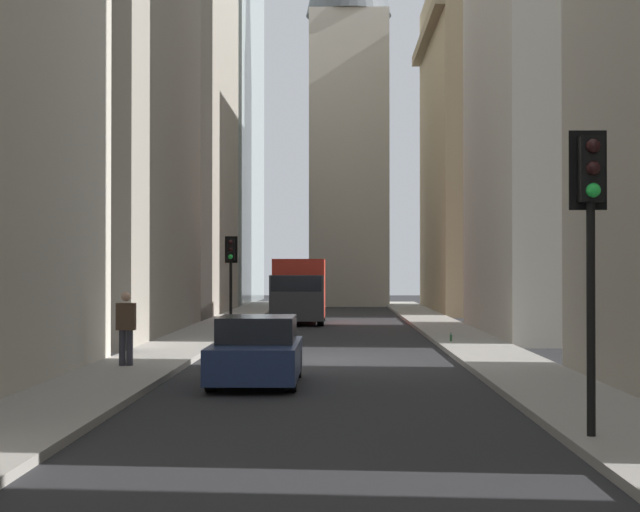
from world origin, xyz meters
name	(u,v)px	position (x,y,z in m)	size (l,w,h in m)	color
ground_plane	(326,360)	(0.00, 0.00, 0.00)	(135.00, 135.00, 0.00)	#262628
sidewalk_right	(157,357)	(0.00, 4.50, 0.07)	(90.00, 2.20, 0.14)	gray
sidewalk_left	(496,357)	(0.00, -4.50, 0.07)	(90.00, 2.20, 0.14)	gray
building_left_far	(519,147)	(31.76, -10.59, 9.33)	(16.11, 10.50, 18.64)	#9E8966
building_right_far	(134,64)	(28.14, 10.60, 13.39)	(13.08, 10.00, 26.79)	gray
church_spire	(349,53)	(41.02, -1.05, 16.55)	(5.60, 5.60, 31.62)	#B7B2A5
delivery_truck	(299,290)	(18.67, 1.40, 1.46)	(6.46, 2.25, 2.84)	red
sedan_navy	(257,352)	(-5.94, 1.40, 0.66)	(4.30, 1.78, 1.42)	navy
traffic_light_foreground	(591,210)	(-13.58, -3.75, 3.22)	(0.43, 0.52, 4.19)	black
traffic_light_midblock	(231,260)	(15.30, 4.09, 2.79)	(0.43, 0.52, 3.62)	black
pedestrian	(126,325)	(-3.27, 4.68, 1.08)	(0.26, 0.44, 1.73)	#33333D
discarded_bottle	(451,338)	(5.22, -3.86, 0.25)	(0.07, 0.07, 0.27)	#236033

